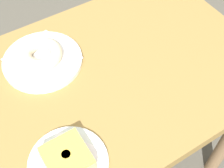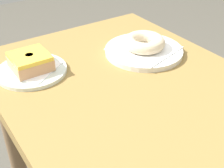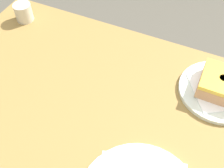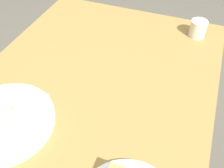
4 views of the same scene
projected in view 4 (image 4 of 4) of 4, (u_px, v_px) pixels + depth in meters
table at (90, 120)px, 0.76m from camera, size 0.91×0.63×0.72m
plate_sugar_ring at (3, 122)px, 0.61m from camera, size 0.24×0.24×0.02m
napkin_sugar_ring at (2, 119)px, 0.60m from camera, size 0.21×0.21×0.00m
donut_sugar_ring at (0, 114)px, 0.58m from camera, size 0.13×0.13×0.04m
sugar_jar at (198, 29)px, 0.85m from camera, size 0.05×0.05×0.05m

